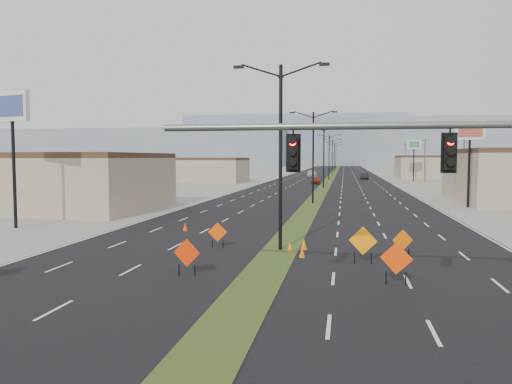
% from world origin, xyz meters
% --- Properties ---
extents(ground, '(600.00, 600.00, 0.00)m').
position_xyz_m(ground, '(0.00, 0.00, 0.00)').
color(ground, gray).
rests_on(ground, ground).
extents(road_surface, '(25.00, 400.00, 0.02)m').
position_xyz_m(road_surface, '(0.00, 100.00, 0.00)').
color(road_surface, black).
rests_on(road_surface, ground).
extents(median_strip, '(2.00, 400.00, 0.04)m').
position_xyz_m(median_strip, '(0.00, 100.00, 0.00)').
color(median_strip, '#344A1A').
rests_on(median_strip, ground).
extents(building_sw_far, '(30.00, 14.00, 4.50)m').
position_xyz_m(building_sw_far, '(-32.00, 85.00, 2.25)').
color(building_sw_far, tan).
rests_on(building_sw_far, ground).
extents(building_se_far, '(44.00, 16.00, 5.00)m').
position_xyz_m(building_se_far, '(38.00, 110.00, 2.50)').
color(building_se_far, tan).
rests_on(building_se_far, ground).
extents(mesa_west, '(180.00, 50.00, 22.00)m').
position_xyz_m(mesa_west, '(-120.00, 280.00, 11.00)').
color(mesa_west, gray).
rests_on(mesa_west, ground).
extents(mesa_center, '(220.00, 50.00, 28.00)m').
position_xyz_m(mesa_center, '(40.00, 300.00, 14.00)').
color(mesa_center, gray).
rests_on(mesa_center, ground).
extents(mesa_backdrop, '(140.00, 50.00, 32.00)m').
position_xyz_m(mesa_backdrop, '(-30.00, 320.00, 16.00)').
color(mesa_backdrop, gray).
rests_on(mesa_backdrop, ground).
extents(signal_mast, '(16.30, 0.60, 8.00)m').
position_xyz_m(signal_mast, '(8.56, 2.00, 4.79)').
color(signal_mast, slate).
rests_on(signal_mast, ground).
extents(streetlight_0, '(5.15, 0.24, 10.02)m').
position_xyz_m(streetlight_0, '(0.00, 12.00, 5.42)').
color(streetlight_0, black).
rests_on(streetlight_0, ground).
extents(streetlight_1, '(5.15, 0.24, 10.02)m').
position_xyz_m(streetlight_1, '(0.00, 40.00, 5.42)').
color(streetlight_1, black).
rests_on(streetlight_1, ground).
extents(streetlight_2, '(5.15, 0.24, 10.02)m').
position_xyz_m(streetlight_2, '(0.00, 68.00, 5.42)').
color(streetlight_2, black).
rests_on(streetlight_2, ground).
extents(streetlight_3, '(5.15, 0.24, 10.02)m').
position_xyz_m(streetlight_3, '(0.00, 96.00, 5.42)').
color(streetlight_3, black).
rests_on(streetlight_3, ground).
extents(streetlight_4, '(5.15, 0.24, 10.02)m').
position_xyz_m(streetlight_4, '(0.00, 124.00, 5.42)').
color(streetlight_4, black).
rests_on(streetlight_4, ground).
extents(streetlight_5, '(5.15, 0.24, 10.02)m').
position_xyz_m(streetlight_5, '(0.00, 152.00, 5.42)').
color(streetlight_5, black).
rests_on(streetlight_5, ground).
extents(streetlight_6, '(5.15, 0.24, 10.02)m').
position_xyz_m(streetlight_6, '(0.00, 180.00, 5.42)').
color(streetlight_6, black).
rests_on(streetlight_6, ground).
extents(utility_pole_1, '(1.60, 0.20, 9.00)m').
position_xyz_m(utility_pole_1, '(20.00, 60.00, 4.67)').
color(utility_pole_1, '#4C3823').
rests_on(utility_pole_1, ground).
extents(utility_pole_2, '(1.60, 0.20, 9.00)m').
position_xyz_m(utility_pole_2, '(20.00, 95.00, 4.67)').
color(utility_pole_2, '#4C3823').
rests_on(utility_pole_2, ground).
extents(utility_pole_3, '(1.60, 0.20, 9.00)m').
position_xyz_m(utility_pole_3, '(20.00, 130.00, 4.67)').
color(utility_pole_3, '#4C3823').
rests_on(utility_pole_3, ground).
extents(car_left, '(2.03, 4.48, 1.49)m').
position_xyz_m(car_left, '(-2.00, 80.75, 0.75)').
color(car_left, maroon).
rests_on(car_left, ground).
extents(car_mid, '(1.91, 4.75, 1.53)m').
position_xyz_m(car_mid, '(7.82, 102.25, 0.77)').
color(car_mid, black).
rests_on(car_mid, ground).
extents(car_far, '(2.71, 5.81, 1.64)m').
position_xyz_m(car_far, '(-5.08, 115.95, 0.82)').
color(car_far, silver).
rests_on(car_far, ground).
extents(construction_sign_1, '(1.21, 0.19, 1.62)m').
position_xyz_m(construction_sign_1, '(-3.18, 5.42, 0.95)').
color(construction_sign_1, red).
rests_on(construction_sign_1, ground).
extents(construction_sign_2, '(1.06, 0.23, 1.43)m').
position_xyz_m(construction_sign_2, '(-3.56, 12.13, 0.83)').
color(construction_sign_2, '#FA4505').
rests_on(construction_sign_2, ground).
extents(construction_sign_3, '(1.33, 0.33, 1.80)m').
position_xyz_m(construction_sign_3, '(4.31, 9.19, 1.06)').
color(construction_sign_3, orange).
rests_on(construction_sign_3, ground).
extents(construction_sign_4, '(1.23, 0.50, 1.73)m').
position_xyz_m(construction_sign_4, '(5.47, 5.43, 1.02)').
color(construction_sign_4, '#FF3B05').
rests_on(construction_sign_4, ground).
extents(construction_sign_5, '(1.04, 0.34, 1.43)m').
position_xyz_m(construction_sign_5, '(6.35, 11.14, 0.83)').
color(construction_sign_5, '#E55704').
rests_on(construction_sign_5, ground).
extents(cone_0, '(0.39, 0.39, 0.54)m').
position_xyz_m(cone_0, '(1.34, 10.18, 0.27)').
color(cone_0, '#FF6105').
rests_on(cone_0, ground).
extents(cone_1, '(0.41, 0.41, 0.54)m').
position_xyz_m(cone_1, '(0.57, 11.63, 0.27)').
color(cone_1, orange).
rests_on(cone_1, ground).
extents(cone_2, '(0.43, 0.43, 0.64)m').
position_xyz_m(cone_2, '(1.25, 12.37, 0.32)').
color(cone_2, '#DD6604').
rests_on(cone_2, ground).
extents(cone_3, '(0.41, 0.41, 0.60)m').
position_xyz_m(cone_3, '(-7.35, 17.89, 0.30)').
color(cone_3, '#F83705').
rests_on(cone_3, ground).
extents(pole_sign_west, '(3.16, 1.16, 9.74)m').
position_xyz_m(pole_sign_west, '(-19.85, 17.25, 7.96)').
color(pole_sign_west, black).
rests_on(pole_sign_west, ground).
extents(pole_sign_east_near, '(2.84, 1.07, 8.73)m').
position_xyz_m(pole_sign_east_near, '(15.81, 38.74, 7.08)').
color(pole_sign_east_near, black).
rests_on(pole_sign_east_near, ground).
extents(pole_sign_east_far, '(2.85, 0.87, 8.69)m').
position_xyz_m(pole_sign_east_far, '(17.68, 94.31, 7.04)').
color(pole_sign_east_far, black).
rests_on(pole_sign_east_far, ground).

